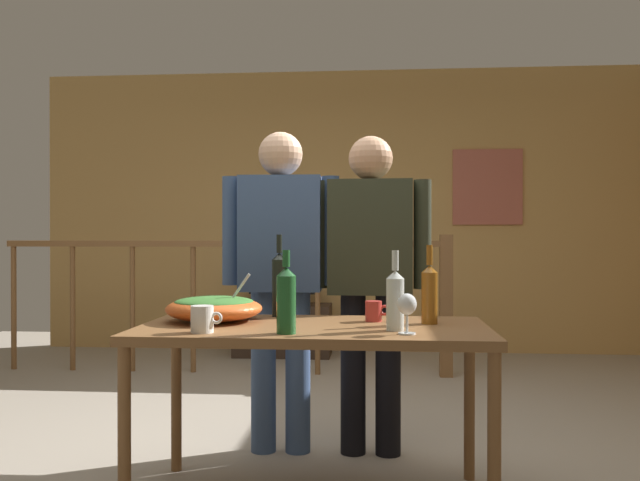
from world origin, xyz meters
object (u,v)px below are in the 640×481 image
at_px(wine_bottle_clear, 395,299).
at_px(framed_picture, 487,187).
at_px(stair_railing, 285,287).
at_px(wine_glass, 407,306).
at_px(wine_bottle_dark, 279,283).
at_px(person_standing_right, 371,265).
at_px(flat_screen_tv, 282,275).
at_px(salad_bowl, 214,307).
at_px(person_standing_left, 281,261).
at_px(wine_bottle_green, 286,299).
at_px(wine_bottle_amber, 429,293).
at_px(mug_red, 374,311).
at_px(tv_console, 283,330).
at_px(mug_white, 203,319).
at_px(serving_table, 313,343).

bearing_deg(wine_bottle_clear, framed_picture, 75.77).
height_order(stair_railing, wine_glass, stair_railing).
bearing_deg(wine_bottle_dark, person_standing_right, 39.37).
xyz_separation_m(wine_glass, wine_bottle_dark, (-0.57, 0.53, 0.05)).
distance_m(flat_screen_tv, salad_bowl, 3.32).
distance_m(flat_screen_tv, person_standing_left, 2.80).
bearing_deg(person_standing_right, salad_bowl, 40.98).
xyz_separation_m(wine_bottle_dark, wine_bottle_clear, (0.53, -0.43, -0.03)).
relative_size(wine_bottle_green, person_standing_left, 0.19).
bearing_deg(wine_bottle_amber, mug_red, 165.68).
bearing_deg(person_standing_right, flat_screen_tv, -70.77).
bearing_deg(salad_bowl, mug_red, 4.46).
xyz_separation_m(framed_picture, salad_bowl, (-1.77, -3.63, -0.78)).
bearing_deg(tv_console, salad_bowl, -87.18).
height_order(stair_railing, wine_bottle_dark, stair_railing).
xyz_separation_m(framed_picture, mug_white, (-1.73, -3.98, -0.79)).
bearing_deg(serving_table, tv_console, 100.12).
distance_m(stair_railing, person_standing_left, 2.00).
bearing_deg(mug_red, wine_glass, -71.45).
bearing_deg(person_standing_left, wine_glass, 122.96).
height_order(wine_bottle_dark, mug_white, wine_bottle_dark).
bearing_deg(framed_picture, wine_bottle_amber, -102.78).
relative_size(flat_screen_tv, salad_bowl, 1.47).
xyz_separation_m(stair_railing, wine_bottle_green, (0.40, -2.86, 0.18)).
bearing_deg(wine_glass, serving_table, 149.80).
height_order(salad_bowl, person_standing_right, person_standing_right).
height_order(serving_table, person_standing_right, person_standing_right).
bearing_deg(wine_bottle_dark, salad_bowl, -142.05).
xyz_separation_m(serving_table, person_standing_right, (0.23, 0.65, 0.30)).
relative_size(stair_railing, flat_screen_tv, 5.90).
distance_m(tv_console, mug_white, 3.74).
bearing_deg(serving_table, salad_bowl, 167.22).
bearing_deg(wine_bottle_dark, serving_table, -58.12).
bearing_deg(tv_console, mug_white, -86.84).
distance_m(salad_bowl, mug_white, 0.35).
relative_size(serving_table, wine_glass, 9.33).
bearing_deg(wine_bottle_dark, person_standing_left, 97.15).
xyz_separation_m(wine_bottle_clear, person_standing_right, (-0.11, 0.77, 0.10)).
relative_size(framed_picture, wine_bottle_amber, 2.13).
height_order(serving_table, wine_bottle_amber, wine_bottle_amber).
relative_size(tv_console, mug_white, 7.20).
distance_m(framed_picture, wine_glass, 4.13).
height_order(salad_bowl, mug_red, salad_bowl).
xyz_separation_m(flat_screen_tv, wine_bottle_clear, (0.95, -3.53, 0.11)).
height_order(mug_red, mug_white, mug_white).
xyz_separation_m(salad_bowl, person_standing_left, (0.22, 0.55, 0.18)).
distance_m(flat_screen_tv, wine_bottle_dark, 3.14).
bearing_deg(flat_screen_tv, stair_railing, -80.31).
height_order(stair_railing, person_standing_left, person_standing_left).
relative_size(tv_console, salad_bowl, 2.12).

